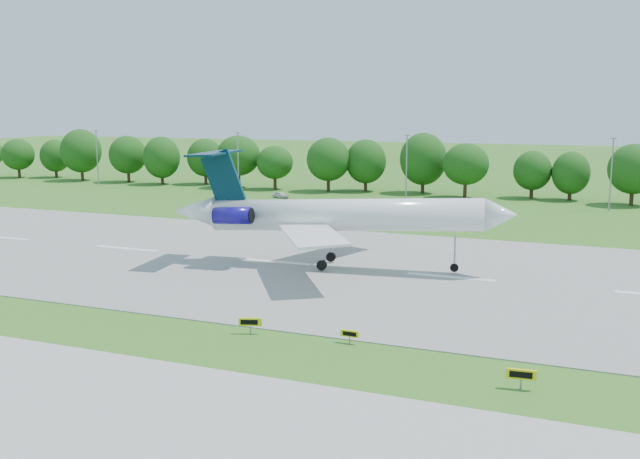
{
  "coord_description": "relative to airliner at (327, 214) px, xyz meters",
  "views": [
    {
      "loc": [
        13.86,
        -45.66,
        17.21
      ],
      "look_at": [
        -11.58,
        18.0,
        5.39
      ],
      "focal_mm": 40.0,
      "sensor_mm": 36.0,
      "label": 1
    }
  ],
  "objects": [
    {
      "name": "ground",
      "position": [
        13.41,
        -24.75,
        -5.93
      ],
      "size": [
        600.0,
        600.0,
        0.0
      ],
      "primitive_type": "plane",
      "color": "#2D641A",
      "rests_on": "ground"
    },
    {
      "name": "runway",
      "position": [
        13.41,
        0.25,
        -5.89
      ],
      "size": [
        400.0,
        45.0,
        0.08
      ],
      "primitive_type": "cube",
      "color": "gray",
      "rests_on": "ground"
    },
    {
      "name": "tree_line",
      "position": [
        13.41,
        67.25,
        0.25
      ],
      "size": [
        288.4,
        8.4,
        10.4
      ],
      "color": "#382314",
      "rests_on": "ground"
    },
    {
      "name": "light_poles",
      "position": [
        10.91,
        57.25,
        0.4
      ],
      "size": [
        175.9,
        0.25,
        12.19
      ],
      "color": "gray",
      "rests_on": "ground"
    },
    {
      "name": "airliner",
      "position": [
        0.0,
        0.0,
        0.0
      ],
      "size": [
        37.35,
        26.99,
        12.53
      ],
      "rotation": [
        0.0,
        -0.04,
        0.14
      ],
      "color": "white",
      "rests_on": "ground"
    },
    {
      "name": "taxi_sign_left",
      "position": [
        2.8,
        -23.57,
        -5.01
      ],
      "size": [
        1.76,
        0.78,
        1.26
      ],
      "rotation": [
        0.0,
        0.0,
        0.33
      ],
      "color": "gray",
      "rests_on": "ground"
    },
    {
      "name": "taxi_sign_centre",
      "position": [
        10.63,
        -22.86,
        -5.2
      ],
      "size": [
        1.43,
        0.23,
        1.0
      ],
      "rotation": [
        0.0,
        0.0,
        -0.04
      ],
      "color": "gray",
      "rests_on": "ground"
    },
    {
      "name": "taxi_sign_right",
      "position": [
        23.33,
        -27.12,
        -4.98
      ],
      "size": [
        1.85,
        0.4,
        1.29
      ],
      "rotation": [
        0.0,
        0.0,
        0.1
      ],
      "color": "gray",
      "rests_on": "ground"
    },
    {
      "name": "service_vehicle_a",
      "position": [
        -40.28,
        52.65,
        -5.33
      ],
      "size": [
        3.9,
        2.58,
        1.21
      ],
      "primitive_type": "imported",
      "rotation": [
        0.0,
        0.0,
        1.96
      ],
      "color": "white",
      "rests_on": "ground"
    },
    {
      "name": "service_vehicle_b",
      "position": [
        -29.99,
        52.53,
        -5.33
      ],
      "size": [
        3.85,
        2.67,
        1.22
      ],
      "primitive_type": "imported",
      "rotation": [
        0.0,
        0.0,
        1.19
      ],
      "color": "silver",
      "rests_on": "ground"
    }
  ]
}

